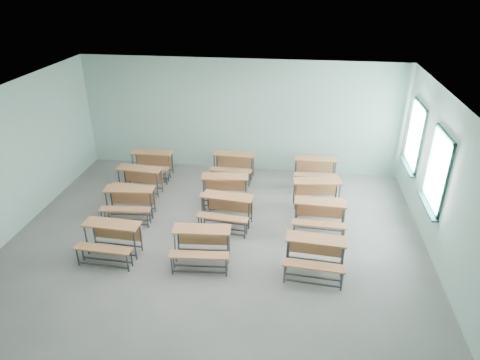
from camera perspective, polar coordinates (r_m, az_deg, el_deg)
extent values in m
cube|color=gray|center=(9.34, -3.39, -8.69)|extent=(9.00, 8.00, 0.02)
cube|color=white|center=(7.94, -4.02, 10.66)|extent=(9.00, 8.00, 0.02)
cube|color=#A4CDBF|center=(12.19, 0.02, 8.52)|extent=(9.00, 0.02, 3.20)
cube|color=#A4CDBF|center=(5.36, -12.51, -19.04)|extent=(9.00, 0.02, 3.20)
cube|color=#A4CDBF|center=(10.35, -28.97, 1.69)|extent=(0.02, 8.00, 3.20)
cube|color=#A4CDBF|center=(8.86, 26.26, -1.61)|extent=(0.02, 8.00, 3.20)
cube|color=#18443E|center=(11.55, 21.68, 1.96)|extent=(0.06, 1.20, 0.06)
cube|color=#18443E|center=(11.05, 23.01, 9.23)|extent=(0.06, 1.20, 0.06)
cube|color=#18443E|center=(10.76, 22.96, 4.43)|extent=(0.06, 0.06, 1.60)
cube|color=#18443E|center=(11.80, 21.74, 6.50)|extent=(0.06, 0.06, 1.60)
cube|color=#18443E|center=(11.28, 22.33, 5.51)|extent=(0.04, 0.04, 1.48)
cube|color=#18443E|center=(11.28, 22.33, 5.51)|extent=(0.04, 1.08, 0.04)
cube|color=#18443E|center=(11.57, 21.44, 1.71)|extent=(0.14, 1.28, 0.04)
cube|color=white|center=(11.29, 22.45, 5.50)|extent=(0.01, 1.08, 1.48)
cube|color=#18443E|center=(9.82, 24.01, -2.87)|extent=(0.06, 1.20, 0.06)
cube|color=#18443E|center=(9.23, 25.76, 5.51)|extent=(0.06, 1.20, 0.06)
cube|color=#18443E|center=(9.00, 25.75, -0.35)|extent=(0.06, 0.06, 1.60)
cube|color=#18443E|center=(10.00, 24.04, 2.58)|extent=(0.06, 0.06, 1.60)
cube|color=#18443E|center=(9.50, 24.85, 1.19)|extent=(0.04, 0.04, 1.48)
cube|color=#18443E|center=(9.50, 24.85, 1.19)|extent=(0.04, 1.08, 0.04)
cube|color=#18443E|center=(9.84, 23.72, -3.16)|extent=(0.14, 1.28, 0.04)
cube|color=white|center=(9.50, 25.00, 1.18)|extent=(0.01, 1.08, 1.48)
cube|color=#B06C3F|center=(9.10, -16.75, -5.63)|extent=(1.17, 0.43, 0.04)
cube|color=#B06C3F|center=(9.38, -16.05, -6.59)|extent=(1.09, 0.07, 0.40)
cylinder|color=#3E4143|center=(9.41, -19.77, -7.57)|extent=(0.04, 0.04, 0.68)
cylinder|color=#3E4143|center=(8.96, -13.82, -8.50)|extent=(0.04, 0.04, 0.68)
cylinder|color=#3E4143|center=(9.63, -18.91, -6.58)|extent=(0.04, 0.04, 0.68)
cylinder|color=#3E4143|center=(9.19, -13.08, -7.44)|extent=(0.04, 0.04, 0.68)
cube|color=#3E4143|center=(9.31, -16.67, -9.28)|extent=(1.06, 0.08, 0.03)
cube|color=#3E4143|center=(9.53, -15.88, -8.24)|extent=(1.06, 0.08, 0.03)
cube|color=#B06C3F|center=(8.92, -17.79, -8.71)|extent=(1.16, 0.29, 0.03)
cylinder|color=#3E4143|center=(9.22, -20.81, -9.63)|extent=(0.04, 0.04, 0.40)
cylinder|color=#3E4143|center=(8.76, -14.74, -10.71)|extent=(0.04, 0.04, 0.40)
cylinder|color=#3E4143|center=(9.34, -20.26, -9.00)|extent=(0.04, 0.04, 0.40)
cylinder|color=#3E4143|center=(8.89, -14.27, -10.02)|extent=(0.04, 0.04, 0.40)
cube|color=#3E4143|center=(9.05, -17.75, -10.79)|extent=(1.06, 0.08, 0.03)
cube|color=#3E4143|center=(9.17, -17.24, -10.13)|extent=(1.06, 0.08, 0.03)
cube|color=#B06C3F|center=(8.58, -5.11, -6.56)|extent=(1.18, 0.48, 0.04)
cube|color=#B06C3F|center=(8.89, -4.88, -7.52)|extent=(1.09, 0.11, 0.40)
cylinder|color=#3E4143|center=(8.75, -8.62, -8.93)|extent=(0.04, 0.04, 0.68)
cylinder|color=#3E4143|center=(8.61, -1.63, -9.26)|extent=(0.04, 0.04, 0.68)
cylinder|color=#3E4143|center=(8.99, -8.25, -7.80)|extent=(0.04, 0.04, 0.68)
cylinder|color=#3E4143|center=(8.86, -1.46, -8.10)|extent=(0.04, 0.04, 0.68)
cube|color=#3E4143|center=(8.81, -5.09, -10.41)|extent=(1.05, 0.11, 0.03)
cube|color=#3E4143|center=(9.05, -4.82, -9.24)|extent=(1.05, 0.11, 0.03)
cube|color=#B06C3F|center=(8.37, -5.47, -9.92)|extent=(1.17, 0.33, 0.03)
cylinder|color=#3E4143|center=(8.52, -9.08, -11.25)|extent=(0.04, 0.04, 0.40)
cylinder|color=#3E4143|center=(8.37, -1.85, -11.64)|extent=(0.04, 0.04, 0.40)
cylinder|color=#3E4143|center=(8.66, -8.83, -10.52)|extent=(0.04, 0.04, 0.40)
cylinder|color=#3E4143|center=(8.52, -1.74, -10.88)|extent=(0.04, 0.04, 0.40)
cube|color=#3E4143|center=(8.51, -5.46, -12.12)|extent=(1.05, 0.11, 0.03)
cube|color=#3E4143|center=(8.65, -5.28, -11.36)|extent=(1.05, 0.11, 0.03)
cube|color=#B06C3F|center=(8.40, 10.14, -7.76)|extent=(1.18, 0.47, 0.04)
cube|color=#B06C3F|center=(8.71, 10.05, -8.70)|extent=(1.09, 0.10, 0.40)
cylinder|color=#3E4143|center=(8.49, 6.29, -9.99)|extent=(0.04, 0.04, 0.68)
cylinder|color=#3E4143|center=(8.49, 13.51, -10.66)|extent=(0.04, 0.04, 0.68)
cylinder|color=#3E4143|center=(8.74, 6.52, -8.81)|extent=(0.04, 0.04, 0.68)
cylinder|color=#3E4143|center=(8.74, 13.50, -9.46)|extent=(0.04, 0.04, 0.68)
cube|color=#3E4143|center=(8.63, 9.77, -11.65)|extent=(1.05, 0.10, 0.03)
cube|color=#3E4143|center=(8.87, 9.88, -10.44)|extent=(1.05, 0.10, 0.03)
cube|color=#B06C3F|center=(8.19, 9.82, -11.20)|extent=(1.17, 0.32, 0.03)
cylinder|color=#3E4143|center=(8.26, 5.93, -12.40)|extent=(0.04, 0.04, 0.40)
cylinder|color=#3E4143|center=(8.27, 13.41, -13.09)|extent=(0.04, 0.04, 0.40)
cylinder|color=#3E4143|center=(8.41, 6.08, -11.63)|extent=(0.04, 0.04, 0.40)
cylinder|color=#3E4143|center=(8.41, 13.41, -12.31)|extent=(0.04, 0.04, 0.40)
cube|color=#3E4143|center=(8.33, 9.60, -13.42)|extent=(1.05, 0.10, 0.03)
cube|color=#3E4143|center=(8.47, 9.67, -12.64)|extent=(1.05, 0.10, 0.03)
cube|color=#B06C3F|center=(10.37, -14.55, -1.16)|extent=(1.18, 0.49, 0.04)
cube|color=#B06C3F|center=(10.65, -14.12, -2.11)|extent=(1.09, 0.12, 0.40)
cylinder|color=#3E4143|center=(10.57, -17.30, -3.19)|extent=(0.04, 0.04, 0.68)
cylinder|color=#3E4143|center=(10.27, -11.74, -3.41)|extent=(0.04, 0.04, 0.68)
cylinder|color=#3E4143|center=(10.83, -16.79, -2.39)|extent=(0.04, 0.04, 0.68)
cylinder|color=#3E4143|center=(10.53, -11.35, -2.58)|extent=(0.04, 0.04, 0.68)
cube|color=#3E4143|center=(10.53, -14.41, -4.46)|extent=(1.05, 0.12, 0.03)
cube|color=#3E4143|center=(10.78, -13.97, -3.63)|extent=(1.05, 0.12, 0.03)
cube|color=#B06C3F|center=(10.12, -15.08, -3.80)|extent=(1.17, 0.34, 0.03)
cylinder|color=#3E4143|center=(10.32, -17.88, -4.97)|extent=(0.04, 0.04, 0.40)
cylinder|color=#3E4143|center=(10.01, -12.18, -5.25)|extent=(0.04, 0.04, 0.40)
cylinder|color=#3E4143|center=(10.47, -17.56, -4.45)|extent=(0.04, 0.04, 0.40)
cylinder|color=#3E4143|center=(10.16, -11.94, -4.71)|extent=(0.04, 0.04, 0.40)
cube|color=#3E4143|center=(10.22, -15.00, -5.70)|extent=(1.05, 0.12, 0.03)
cube|color=#3E4143|center=(10.36, -14.72, -5.16)|extent=(1.05, 0.12, 0.03)
cube|color=#B06C3F|center=(9.72, -1.65, -2.19)|extent=(1.18, 0.49, 0.04)
cube|color=#B06C3F|center=(10.01, -1.37, -3.19)|extent=(1.09, 0.13, 0.40)
cylinder|color=#3E4143|center=(9.91, -4.81, -4.08)|extent=(0.04, 0.04, 0.68)
cylinder|color=#3E4143|center=(9.66, 1.17, -4.84)|extent=(0.04, 0.04, 0.68)
cylinder|color=#3E4143|center=(10.16, -4.28, -3.23)|extent=(0.04, 0.04, 0.68)
cylinder|color=#3E4143|center=(9.92, 1.56, -3.94)|extent=(0.04, 0.04, 0.68)
cube|color=#3E4143|center=(9.90, -1.84, -5.68)|extent=(1.05, 0.13, 0.03)
cube|color=#3E4143|center=(10.15, -1.38, -4.78)|extent=(1.05, 0.13, 0.03)
cube|color=#B06C3F|center=(9.48, -2.35, -5.01)|extent=(1.17, 0.35, 0.03)
cylinder|color=#3E4143|center=(9.66, -5.51, -5.97)|extent=(0.04, 0.04, 0.40)
cylinder|color=#3E4143|center=(9.41, 0.64, -6.81)|extent=(0.04, 0.04, 0.40)
cylinder|color=#3E4143|center=(9.81, -5.17, -5.42)|extent=(0.04, 0.04, 0.40)
cylinder|color=#3E4143|center=(9.56, 0.89, -6.22)|extent=(0.04, 0.04, 0.40)
cube|color=#3E4143|center=(9.59, -2.46, -7.01)|extent=(1.05, 0.13, 0.03)
cube|color=#3E4143|center=(9.74, -2.17, -6.43)|extent=(1.05, 0.13, 0.03)
cube|color=#B06C3F|center=(9.66, 10.69, -2.91)|extent=(1.17, 0.43, 0.04)
cube|color=#B06C3F|center=(9.95, 10.57, -3.88)|extent=(1.09, 0.07, 0.40)
cylinder|color=#3E4143|center=(9.70, 7.38, -4.95)|extent=(0.04, 0.04, 0.68)
cylinder|color=#3E4143|center=(9.73, 13.62, -5.43)|extent=(0.04, 0.04, 0.68)
cylinder|color=#3E4143|center=(9.97, 7.50, -4.04)|extent=(0.04, 0.04, 0.68)
cylinder|color=#3E4143|center=(10.00, 13.56, -4.51)|extent=(0.04, 0.04, 0.68)
cube|color=#3E4143|center=(9.83, 10.39, -6.41)|extent=(1.06, 0.07, 0.03)
cube|color=#3E4143|center=(10.09, 10.42, -5.47)|extent=(1.06, 0.07, 0.03)
cube|color=#B06C3F|center=(9.40, 10.51, -5.79)|extent=(1.16, 0.29, 0.03)
cylinder|color=#3E4143|center=(9.44, 7.18, -6.93)|extent=(0.04, 0.04, 0.40)
cylinder|color=#3E4143|center=(9.47, 13.60, -7.42)|extent=(0.04, 0.04, 0.40)
cylinder|color=#3E4143|center=(9.59, 7.25, -6.33)|extent=(0.04, 0.04, 0.40)
cylinder|color=#3E4143|center=(9.62, 13.57, -6.82)|extent=(0.04, 0.04, 0.40)
cube|color=#3E4143|center=(9.51, 10.33, -7.80)|extent=(1.06, 0.07, 0.03)
cube|color=#3E4143|center=(9.66, 10.35, -7.20)|extent=(1.06, 0.07, 0.03)
cube|color=#B06C3F|center=(11.35, -13.28, 1.49)|extent=(1.18, 0.48, 0.04)
cube|color=#B06C3F|center=(11.62, -12.77, 0.55)|extent=(1.09, 0.11, 0.40)
cylinder|color=#3E4143|center=(11.61, -15.76, -0.21)|extent=(0.04, 0.04, 0.68)
cylinder|color=#3E4143|center=(11.17, -10.97, -0.75)|extent=(0.04, 0.04, 0.68)
cylinder|color=#3E4143|center=(11.85, -15.10, 0.45)|extent=(0.04, 0.04, 0.68)
cylinder|color=#3E4143|center=(11.42, -10.38, -0.06)|extent=(0.04, 0.04, 0.68)
cube|color=#3E4143|center=(11.49, -13.29, -1.56)|extent=(1.05, 0.12, 0.03)
cube|color=#3E4143|center=(11.73, -12.66, -0.87)|extent=(1.05, 0.12, 0.03)
cube|color=#B06C3F|center=(11.11, -14.11, -0.83)|extent=(1.17, 0.34, 0.03)
cylinder|color=#3E4143|center=(11.37, -16.58, -1.73)|extent=(0.04, 0.04, 0.40)
cylinder|color=#3E4143|center=(10.92, -11.70, -2.34)|extent=(0.04, 0.04, 0.40)
cylinder|color=#3E4143|center=(11.51, -16.16, -1.31)|extent=(0.04, 0.04, 0.40)
cylinder|color=#3E4143|center=(11.06, -11.33, -1.90)|extent=(0.04, 0.04, 0.40)
cube|color=#3E4143|center=(11.19, -14.12, -2.58)|extent=(1.05, 0.12, 0.03)
cube|color=#3E4143|center=(11.33, -13.73, -2.15)|extent=(1.05, 0.12, 0.03)
cube|color=#B06C3F|center=(10.63, -2.02, 0.45)|extent=(1.18, 0.49, 0.04)
cube|color=#B06C3F|center=(10.92, -1.92, -0.52)|extent=(1.09, 0.13, 0.40)
cylinder|color=#3E4143|center=(10.71, -4.86, -1.59)|extent=(0.04, 0.04, 0.68)
cylinder|color=#3E4143|center=(10.63, 0.79, -1.70)|extent=(0.04, 0.04, 0.68)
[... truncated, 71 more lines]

